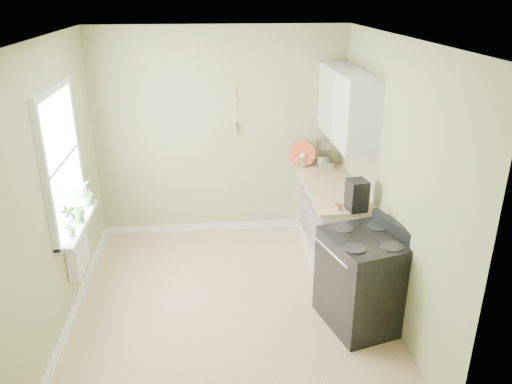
{
  "coord_description": "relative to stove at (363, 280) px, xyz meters",
  "views": [
    {
      "loc": [
        -0.15,
        -4.4,
        3.1
      ],
      "look_at": [
        0.33,
        0.55,
        1.05
      ],
      "focal_mm": 35.0,
      "sensor_mm": 36.0,
      "label": 1
    }
  ],
  "objects": [
    {
      "name": "countertop",
      "position": [
        0.01,
        1.39,
        0.41
      ],
      "size": [
        0.64,
        1.6,
        0.04
      ],
      "primitive_type": "cube",
      "color": "#DBB686",
      "rests_on": "base_cabinets"
    },
    {
      "name": "window",
      "position": [
        -2.86,
        0.69,
        1.07
      ],
      "size": [
        0.06,
        1.14,
        1.44
      ],
      "color": "white",
      "rests_on": "wall_left"
    },
    {
      "name": "jar",
      "position": [
        -0.09,
        0.69,
        0.47
      ],
      "size": [
        0.07,
        0.07,
        0.08
      ],
      "color": "#BDB599",
      "rests_on": "countertop"
    },
    {
      "name": "coffee_maker",
      "position": [
        0.09,
        0.69,
        0.59
      ],
      "size": [
        0.22,
        0.24,
        0.33
      ],
      "color": "black",
      "rests_on": "countertop"
    },
    {
      "name": "radiator",
      "position": [
        -2.82,
        0.64,
        0.07
      ],
      "size": [
        0.12,
        0.5,
        0.35
      ],
      "primitive_type": "cube",
      "color": "white",
      "rests_on": "wall_left"
    },
    {
      "name": "wall_back",
      "position": [
        -1.28,
        2.2,
        0.87
      ],
      "size": [
        3.2,
        0.02,
        2.7
      ],
      "primitive_type": "cube",
      "color": "tan",
      "rests_on": "floor"
    },
    {
      "name": "stove",
      "position": [
        0.0,
        0.0,
        0.0
      ],
      "size": [
        0.86,
        0.91,
        1.06
      ],
      "color": "black",
      "rests_on": "floor"
    },
    {
      "name": "ceiling",
      "position": [
        -1.28,
        0.39,
        2.23
      ],
      "size": [
        3.2,
        3.6,
        0.02
      ],
      "primitive_type": "cube",
      "color": "white",
      "rests_on": "wall_back"
    },
    {
      "name": "plant_b",
      "position": [
        -2.78,
        0.7,
        0.59
      ],
      "size": [
        0.19,
        0.21,
        0.34
      ],
      "primitive_type": "imported",
      "rotation": [
        0.0,
        0.0,
        1.79
      ],
      "color": "#3C7F39",
      "rests_on": "window_sill"
    },
    {
      "name": "base_cabinets",
      "position": [
        0.02,
        1.39,
        -0.04
      ],
      "size": [
        0.6,
        1.6,
        0.87
      ],
      "primitive_type": "cube",
      "color": "white",
      "rests_on": "floor"
    },
    {
      "name": "upper_cabinets",
      "position": [
        0.15,
        1.49,
        1.37
      ],
      "size": [
        0.35,
        1.4,
        0.8
      ],
      "primitive_type": "cube",
      "color": "white",
      "rests_on": "wall_right"
    },
    {
      "name": "kettle",
      "position": [
        -0.23,
        2.11,
        0.53
      ],
      "size": [
        0.19,
        0.11,
        0.2
      ],
      "color": "silver",
      "rests_on": "countertop"
    },
    {
      "name": "floor",
      "position": [
        -1.28,
        0.39,
        -0.49
      ],
      "size": [
        3.2,
        3.6,
        0.02
      ],
      "primitive_type": "cube",
      "color": "tan",
      "rests_on": "ground"
    },
    {
      "name": "wall_left",
      "position": [
        -2.89,
        0.39,
        0.87
      ],
      "size": [
        0.02,
        3.6,
        2.7
      ],
      "primitive_type": "cube",
      "color": "tan",
      "rests_on": "floor"
    },
    {
      "name": "stand_mixer",
      "position": [
        0.04,
        2.13,
        0.6
      ],
      "size": [
        0.24,
        0.35,
        0.39
      ],
      "color": "#B2B2B7",
      "rests_on": "countertop"
    },
    {
      "name": "wall_utensils",
      "position": [
        -1.08,
        2.17,
        1.09
      ],
      "size": [
        0.02,
        0.14,
        0.58
      ],
      "color": "#DBB686",
      "rests_on": "wall_back"
    },
    {
      "name": "plant_a",
      "position": [
        -2.78,
        0.37,
        0.59
      ],
      "size": [
        0.2,
        0.21,
        0.33
      ],
      "primitive_type": "imported",
      "rotation": [
        0.0,
        0.0,
        0.95
      ],
      "color": "#3C7F39",
      "rests_on": "window_sill"
    },
    {
      "name": "window_sill",
      "position": [
        -2.79,
        0.69,
        0.4
      ],
      "size": [
        0.18,
        1.14,
        0.04
      ],
      "primitive_type": "cube",
      "color": "white",
      "rests_on": "wall_left"
    },
    {
      "name": "plant_c",
      "position": [
        -2.78,
        1.13,
        0.56
      ],
      "size": [
        0.16,
        0.16,
        0.28
      ],
      "primitive_type": "imported",
      "rotation": [
        0.0,
        0.0,
        4.74
      ],
      "color": "#3C7F39",
      "rests_on": "window_sill"
    },
    {
      "name": "wall_right",
      "position": [
        0.33,
        0.39,
        0.87
      ],
      "size": [
        0.02,
        3.6,
        2.7
      ],
      "primitive_type": "cube",
      "color": "tan",
      "rests_on": "floor"
    },
    {
      "name": "red_tray",
      "position": [
        -0.23,
        2.11,
        0.61
      ],
      "size": [
        0.35,
        0.13,
        0.35
      ],
      "primitive_type": "cylinder",
      "rotation": [
        1.45,
        0.0,
        -0.2
      ],
      "color": "#D24224",
      "rests_on": "countertop"
    }
  ]
}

